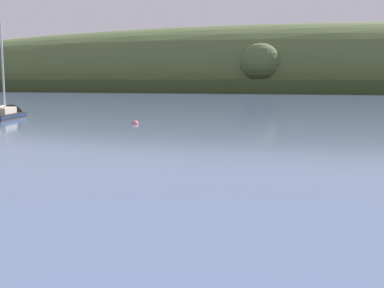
% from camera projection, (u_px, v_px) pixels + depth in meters
% --- Properties ---
extents(far_shoreline_hill, '(585.84, 72.96, 50.50)m').
position_uv_depth(far_shoreline_hill, '(294.00, 90.00, 192.24)').
color(far_shoreline_hill, '#35401E').
rests_on(far_shoreline_hill, ground).
extents(sailboat_midwater_white, '(4.96, 9.45, 13.51)m').
position_uv_depth(sailboat_midwater_white, '(6.00, 116.00, 64.64)').
color(sailboat_midwater_white, '#232328').
rests_on(sailboat_midwater_white, ground).
extents(mooring_buoy_midchannel, '(0.78, 0.78, 0.86)m').
position_uv_depth(mooring_buoy_midchannel, '(135.00, 124.00, 56.56)').
color(mooring_buoy_midchannel, '#E06675').
rests_on(mooring_buoy_midchannel, ground).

